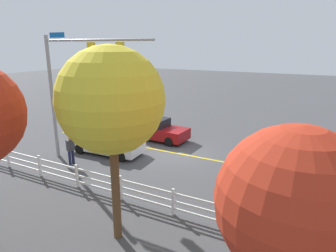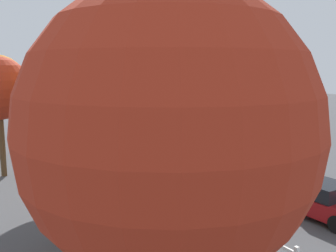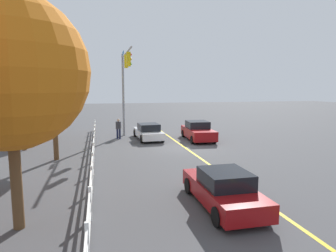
# 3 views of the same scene
# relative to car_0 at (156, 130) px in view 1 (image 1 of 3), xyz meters

# --- Properties ---
(ground_plane) EXTENTS (120.00, 120.00, 0.00)m
(ground_plane) POSITION_rel_car_0_xyz_m (-2.58, 1.93, -0.72)
(ground_plane) COLOR #444447
(lane_center_stripe) EXTENTS (28.00, 0.16, 0.01)m
(lane_center_stripe) POSITION_rel_car_0_xyz_m (-6.58, 1.93, -0.72)
(lane_center_stripe) COLOR gold
(lane_center_stripe) RESTS_ON ground_plane
(signal_assembly) EXTENTS (7.13, 0.38, 7.31)m
(signal_assembly) POSITION_rel_car_0_xyz_m (1.68, 5.72, 4.40)
(signal_assembly) COLOR gray
(signal_assembly) RESTS_ON ground_plane
(car_0) EXTENTS (4.73, 2.17, 1.54)m
(car_0) POSITION_rel_car_0_xyz_m (0.00, 0.00, 0.00)
(car_0) COLOR maroon
(car_0) RESTS_ON ground_plane
(car_2) EXTENTS (4.65, 2.04, 1.33)m
(car_2) POSITION_rel_car_0_xyz_m (1.21, 3.93, -0.09)
(car_2) COLOR silver
(car_2) RESTS_ON ground_plane
(pedestrian) EXTENTS (0.37, 0.46, 1.69)m
(pedestrian) POSITION_rel_car_0_xyz_m (1.97, 6.33, 0.20)
(pedestrian) COLOR #191E3F
(pedestrian) RESTS_ON ground_plane
(white_rail_fence) EXTENTS (26.10, 0.10, 1.15)m
(white_rail_fence) POSITION_rel_car_0_xyz_m (-5.58, 8.27, -0.12)
(white_rail_fence) COLOR white
(white_rail_fence) RESTS_ON ground_plane
(tree_1) EXTENTS (3.46, 3.46, 6.70)m
(tree_1) POSITION_rel_car_0_xyz_m (-4.46, 10.45, 4.22)
(tree_1) COLOR brown
(tree_1) RESTS_ON ground_plane
(tree_2) EXTENTS (2.85, 2.85, 5.37)m
(tree_2) POSITION_rel_car_0_xyz_m (-10.12, 12.49, 3.16)
(tree_2) COLOR brown
(tree_2) RESTS_ON ground_plane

